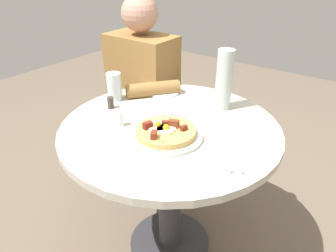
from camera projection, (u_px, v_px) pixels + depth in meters
ground_plane at (170, 243)px, 1.59m from camera, size 6.00×6.00×0.00m
dining_table at (170, 158)px, 1.33m from camera, size 0.89×0.89×0.70m
person_seated at (144, 107)px, 1.84m from camera, size 0.52×0.44×1.14m
pizza_plate at (166, 135)px, 1.16m from camera, size 0.28×0.28×0.01m
breakfast_pizza at (165, 131)px, 1.15m from camera, size 0.23×0.23×0.05m
bread_plate at (164, 92)px, 1.53m from camera, size 0.15×0.15×0.01m
napkin at (235, 157)px, 1.05m from camera, size 0.21×0.22×0.00m
fork at (230, 155)px, 1.05m from camera, size 0.10×0.16×0.00m
knife at (241, 156)px, 1.04m from camera, size 0.10×0.16×0.00m
water_glass at (114, 87)px, 1.43m from camera, size 0.07×0.07×0.13m
water_bottle at (224, 80)px, 1.32m from camera, size 0.07×0.07×0.26m
salt_shaker at (120, 119)px, 1.23m from camera, size 0.03×0.03×0.06m
pepper_shaker at (111, 102)px, 1.37m from camera, size 0.03×0.03×0.05m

